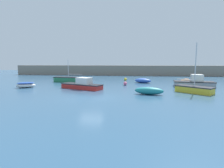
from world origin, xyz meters
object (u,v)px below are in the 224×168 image
object	(u,v)px
rowboat_with_red_cover	(26,85)
rowboat_white_midwater	(143,81)
motorboat_grey_hull	(194,83)
sailboat_short_mast	(69,79)
motorboat_with_cabin	(82,85)
mooring_buoy_red	(90,79)
sailboat_tall_mast	(194,89)
fishing_dinghy_green	(186,81)
open_tender_yellow	(149,91)
mooring_buoy_pink	(125,83)
mooring_buoy_yellow	(125,79)

from	to	relation	value
rowboat_with_red_cover	rowboat_white_midwater	distance (m)	19.13
rowboat_with_red_cover	rowboat_white_midwater	world-z (taller)	rowboat_white_midwater
rowboat_with_red_cover	motorboat_grey_hull	xyz separation A→B (m)	(24.66, 3.73, 0.22)
sailboat_short_mast	motorboat_with_cabin	bearing A→B (deg)	131.40
motorboat_grey_hull	rowboat_white_midwater	distance (m)	8.64
motorboat_grey_hull	mooring_buoy_red	bearing A→B (deg)	-16.59
sailboat_tall_mast	sailboat_short_mast	distance (m)	21.43
rowboat_white_midwater	mooring_buoy_red	bearing A→B (deg)	1.97
sailboat_tall_mast	fishing_dinghy_green	bearing A→B (deg)	120.02
open_tender_yellow	mooring_buoy_red	distance (m)	18.49
rowboat_with_red_cover	motorboat_grey_hull	bearing A→B (deg)	158.51
motorboat_grey_hull	motorboat_with_cabin	bearing A→B (deg)	20.80
mooring_buoy_red	mooring_buoy_pink	bearing A→B (deg)	-44.15
sailboat_tall_mast	rowboat_white_midwater	distance (m)	11.31
motorboat_with_cabin	mooring_buoy_pink	size ratio (longest dim) A/B	10.74
open_tender_yellow	mooring_buoy_pink	distance (m)	8.35
sailboat_short_mast	rowboat_white_midwater	xyz separation A→B (m)	(13.70, 0.54, -0.09)
sailboat_tall_mast	sailboat_short_mast	world-z (taller)	sailboat_tall_mast
sailboat_short_mast	mooring_buoy_pink	world-z (taller)	sailboat_short_mast
rowboat_with_red_cover	mooring_buoy_pink	distance (m)	14.96
motorboat_grey_hull	mooring_buoy_pink	world-z (taller)	motorboat_grey_hull
rowboat_with_red_cover	sailboat_short_mast	world-z (taller)	sailboat_short_mast
rowboat_with_red_cover	mooring_buoy_pink	xyz separation A→B (m)	(14.30, 4.40, -0.11)
fishing_dinghy_green	sailboat_short_mast	xyz separation A→B (m)	(-21.31, -1.21, 0.12)
mooring_buoy_pink	mooring_buoy_red	bearing A→B (deg)	135.85
sailboat_short_mast	mooring_buoy_red	xyz separation A→B (m)	(3.14, 4.09, -0.21)
sailboat_tall_mast	rowboat_white_midwater	world-z (taller)	sailboat_tall_mast
motorboat_with_cabin	sailboat_short_mast	xyz separation A→B (m)	(-4.95, 7.75, -0.05)
sailboat_short_mast	mooring_buoy_yellow	world-z (taller)	sailboat_short_mast
fishing_dinghy_green	sailboat_tall_mast	distance (m)	10.66
open_tender_yellow	mooring_buoy_yellow	world-z (taller)	open_tender_yellow
motorboat_with_cabin	mooring_buoy_red	world-z (taller)	motorboat_with_cabin
open_tender_yellow	mooring_buoy_red	bearing A→B (deg)	135.93
rowboat_white_midwater	sailboat_tall_mast	bearing A→B (deg)	140.37
motorboat_with_cabin	mooring_buoy_red	distance (m)	11.97
sailboat_tall_mast	rowboat_with_red_cover	bearing A→B (deg)	-143.22
open_tender_yellow	sailboat_tall_mast	size ratio (longest dim) A/B	0.57
fishing_dinghy_green	motorboat_grey_hull	bearing A→B (deg)	63.34
rowboat_with_red_cover	mooring_buoy_red	world-z (taller)	rowboat_with_red_cover
motorboat_with_cabin	fishing_dinghy_green	bearing A→B (deg)	-129.21
motorboat_with_cabin	sailboat_tall_mast	distance (m)	14.46
open_tender_yellow	sailboat_short_mast	bearing A→B (deg)	152.11
sailboat_tall_mast	mooring_buoy_pink	xyz separation A→B (m)	(-8.60, 6.00, -0.16)
open_tender_yellow	mooring_buoy_red	size ratio (longest dim) A/B	5.92
motorboat_grey_hull	rowboat_with_red_cover	bearing A→B (deg)	16.12
mooring_buoy_pink	rowboat_white_midwater	bearing A→B (deg)	51.97
mooring_buoy_red	mooring_buoy_yellow	distance (m)	7.31
mooring_buoy_red	mooring_buoy_yellow	bearing A→B (deg)	-2.67
motorboat_grey_hull	mooring_buoy_red	world-z (taller)	motorboat_grey_hull
motorboat_with_cabin	motorboat_grey_hull	xyz separation A→B (m)	(16.13, 3.81, 0.07)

